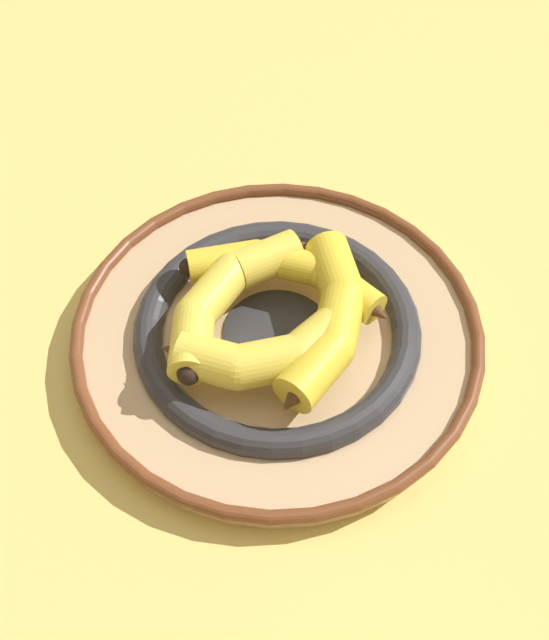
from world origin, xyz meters
The scene contains 6 objects.
ground_plane centered at (0.00, 0.00, 0.00)m, with size 2.80×2.80×0.00m, color #E5CC6B.
decorative_bowl centered at (0.00, 0.03, 0.02)m, with size 0.36×0.36×0.04m.
banana_a centered at (-0.04, 0.06, 0.06)m, with size 0.10×0.18×0.04m.
banana_b centered at (-0.02, -0.01, 0.05)m, with size 0.18×0.11×0.03m.
banana_c centered at (0.04, 0.01, 0.05)m, with size 0.14×0.15×0.04m.
banana_d centered at (0.02, 0.08, 0.06)m, with size 0.17×0.07×0.04m.
Camera 1 is at (0.08, 0.49, 0.65)m, focal length 50.00 mm.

